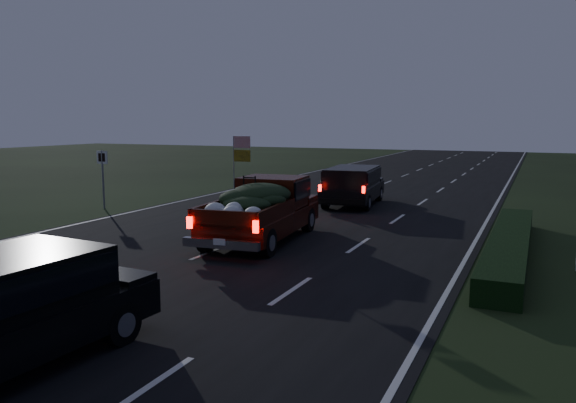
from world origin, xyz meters
The scene contains 6 objects.
ground centered at (0.00, 0.00, 0.00)m, with size 120.00×120.00×0.00m, color black.
road_asphalt centered at (0.00, 0.00, 0.01)m, with size 14.00×120.00×0.02m, color black.
hedge_row centered at (7.80, 3.00, 0.30)m, with size 1.00×10.00×0.60m, color black.
route_sign centered at (-8.50, 5.00, 1.66)m, with size 0.55×0.08×2.50m.
pickup_truck centered at (0.61, 2.01, 1.09)m, with size 2.63×5.72×2.91m.
lead_suv centered at (0.93, 10.25, 1.05)m, with size 2.49×4.99×1.38m.
Camera 1 is at (8.44, -13.43, 3.72)m, focal length 35.00 mm.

